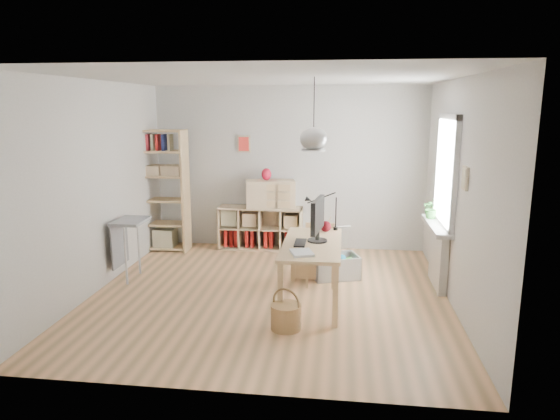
# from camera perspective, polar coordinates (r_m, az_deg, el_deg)

# --- Properties ---
(ground) EXTENTS (4.50, 4.50, 0.00)m
(ground) POSITION_cam_1_polar(r_m,az_deg,el_deg) (6.50, -1.22, -9.62)
(ground) COLOR tan
(ground) RESTS_ON ground
(room_shell) EXTENTS (4.50, 4.50, 4.50)m
(room_shell) POSITION_cam_1_polar(r_m,az_deg,el_deg) (5.85, 3.86, 8.12)
(room_shell) COLOR silver
(room_shell) RESTS_ON ground
(window_unit) EXTENTS (0.07, 1.16, 1.46)m
(window_unit) POSITION_cam_1_polar(r_m,az_deg,el_deg) (6.76, 18.55, 4.20)
(window_unit) COLOR white
(window_unit) RESTS_ON ground
(radiator) EXTENTS (0.10, 0.80, 0.80)m
(radiator) POSITION_cam_1_polar(r_m,az_deg,el_deg) (6.99, 17.65, -5.16)
(radiator) COLOR silver
(radiator) RESTS_ON ground
(windowsill) EXTENTS (0.22, 1.20, 0.06)m
(windowsill) POSITION_cam_1_polar(r_m,az_deg,el_deg) (6.87, 17.46, -1.72)
(windowsill) COLOR silver
(windowsill) RESTS_ON radiator
(desk) EXTENTS (0.70, 1.50, 0.75)m
(desk) POSITION_cam_1_polar(r_m,az_deg,el_deg) (6.09, 3.68, -4.60)
(desk) COLOR tan
(desk) RESTS_ON ground
(cube_shelf) EXTENTS (1.40, 0.38, 0.72)m
(cube_shelf) POSITION_cam_1_polar(r_m,az_deg,el_deg) (8.44, -2.34, -2.42)
(cube_shelf) COLOR beige
(cube_shelf) RESTS_ON ground
(tall_bookshelf) EXTENTS (0.80, 0.38, 2.00)m
(tall_bookshelf) POSITION_cam_1_polar(r_m,az_deg,el_deg) (8.41, -13.29, 2.72)
(tall_bookshelf) COLOR tan
(tall_bookshelf) RESTS_ON ground
(side_table) EXTENTS (0.40, 0.55, 0.85)m
(side_table) POSITION_cam_1_polar(r_m,az_deg,el_deg) (7.18, -17.14, -2.46)
(side_table) COLOR gray
(side_table) RESTS_ON ground
(chair) EXTENTS (0.42, 0.42, 0.81)m
(chair) POSITION_cam_1_polar(r_m,az_deg,el_deg) (6.78, 4.58, -4.59)
(chair) COLOR gray
(chair) RESTS_ON ground
(wicker_basket) EXTENTS (0.33, 0.33, 0.46)m
(wicker_basket) POSITION_cam_1_polar(r_m,az_deg,el_deg) (5.52, 0.70, -11.97)
(wicker_basket) COLOR #A17248
(wicker_basket) RESTS_ON ground
(storage_chest) EXTENTS (0.82, 0.87, 0.67)m
(storage_chest) POSITION_cam_1_polar(r_m,az_deg,el_deg) (7.14, 6.25, -5.82)
(storage_chest) COLOR silver
(storage_chest) RESTS_ON ground
(monitor) EXTENTS (0.24, 0.61, 0.53)m
(monitor) POSITION_cam_1_polar(r_m,az_deg,el_deg) (6.05, 4.33, -0.87)
(monitor) COLOR black
(monitor) RESTS_ON desk
(keyboard) EXTENTS (0.13, 0.35, 0.02)m
(keyboard) POSITION_cam_1_polar(r_m,az_deg,el_deg) (6.02, 2.32, -3.77)
(keyboard) COLOR black
(keyboard) RESTS_ON desk
(task_lamp) EXTENTS (0.44, 0.16, 0.47)m
(task_lamp) POSITION_cam_1_polar(r_m,az_deg,el_deg) (6.58, 4.53, 0.36)
(task_lamp) COLOR black
(task_lamp) RESTS_ON desk
(yarn_ball) EXTENTS (0.14, 0.14, 0.14)m
(yarn_ball) POSITION_cam_1_polar(r_m,az_deg,el_deg) (6.57, 5.24, -1.89)
(yarn_ball) COLOR #530B13
(yarn_ball) RESTS_ON desk
(paper_tray) EXTENTS (0.31, 0.34, 0.03)m
(paper_tray) POSITION_cam_1_polar(r_m,az_deg,el_deg) (5.61, 2.52, -4.90)
(paper_tray) COLOR silver
(paper_tray) RESTS_ON desk
(drawer_chest) EXTENTS (0.86, 0.52, 0.46)m
(drawer_chest) POSITION_cam_1_polar(r_m,az_deg,el_deg) (8.23, -1.12, 1.85)
(drawer_chest) COLOR beige
(drawer_chest) RESTS_ON cube_shelf
(red_vase) EXTENTS (0.16, 0.16, 0.20)m
(red_vase) POSITION_cam_1_polar(r_m,az_deg,el_deg) (8.19, -1.56, 4.11)
(red_vase) COLOR maroon
(red_vase) RESTS_ON drawer_chest
(potted_plant) EXTENTS (0.27, 0.24, 0.28)m
(potted_plant) POSITION_cam_1_polar(r_m,az_deg,el_deg) (7.13, 16.96, 0.20)
(potted_plant) COLOR #255E23
(potted_plant) RESTS_ON windowsill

